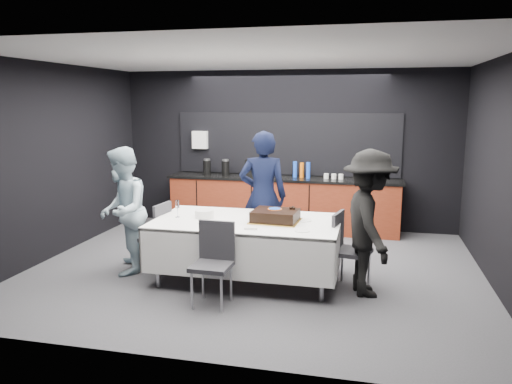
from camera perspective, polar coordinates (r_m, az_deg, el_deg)
ground at (r=6.87m, az=-0.19°, el=-8.80°), size 6.00×6.00×0.00m
room_shell at (r=6.50m, az=-0.20°, el=6.87°), size 6.04×5.04×2.82m
kitchenette at (r=8.83m, az=3.01°, el=-0.85°), size 4.10×0.64×2.05m
party_table at (r=6.31m, az=-1.03°, el=-4.45°), size 2.32×1.32×0.78m
cake_assembly at (r=6.18m, az=2.24°, el=-2.74°), size 0.62×0.52×0.18m
plate_stack at (r=6.43m, az=-5.91°, el=-2.49°), size 0.24×0.24×0.10m
loose_plate_near at (r=6.17m, az=-5.78°, el=-3.48°), size 0.21×0.21×0.01m
loose_plate_right_a at (r=6.28m, az=5.39°, el=-3.23°), size 0.22×0.22×0.01m
loose_plate_right_b at (r=5.77m, az=5.29°, el=-4.43°), size 0.18×0.18×0.01m
loose_plate_far at (r=6.60m, az=-0.14°, el=-2.50°), size 0.20×0.20×0.01m
fork_pile at (r=5.84m, az=-0.60°, el=-4.14°), size 0.16×0.12×0.02m
champagne_flute at (r=6.47m, az=-8.98°, el=-1.50°), size 0.06×0.06×0.22m
chair_left at (r=6.81m, az=-11.37°, el=-4.46°), size 0.47×0.47×0.92m
chair_right at (r=6.19m, az=10.28°, el=-5.92°), size 0.50×0.50×0.92m
chair_near at (r=5.65m, az=-4.84°, el=-7.40°), size 0.43×0.43×0.92m
person_center at (r=7.05m, az=0.80°, el=-0.50°), size 0.74×0.56×1.85m
person_left at (r=6.77m, az=-14.99°, el=-2.09°), size 0.86×0.97×1.67m
person_right at (r=5.94m, az=12.80°, el=-3.49°), size 0.90×1.24×1.72m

